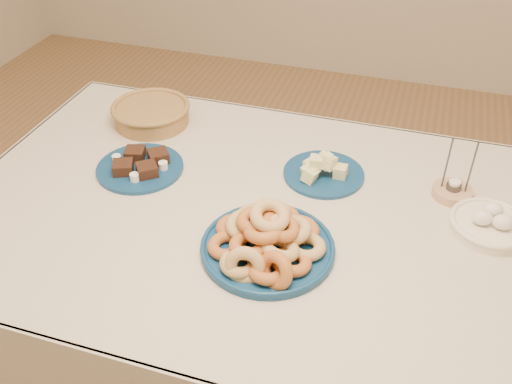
% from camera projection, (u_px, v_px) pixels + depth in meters
% --- Properties ---
extents(ground, '(5.00, 5.00, 0.00)m').
position_uv_depth(ground, '(260.00, 375.00, 2.01)').
color(ground, olive).
rests_on(ground, ground).
extents(dining_table, '(1.71, 1.11, 0.75)m').
position_uv_depth(dining_table, '(261.00, 239.00, 1.62)').
color(dining_table, brown).
rests_on(dining_table, ground).
extents(donut_platter, '(0.35, 0.35, 0.15)m').
position_uv_depth(donut_platter, '(267.00, 241.00, 1.40)').
color(donut_platter, navy).
rests_on(donut_platter, dining_table).
extents(melon_plate, '(0.31, 0.31, 0.08)m').
position_uv_depth(melon_plate, '(323.00, 170.00, 1.67)').
color(melon_plate, navy).
rests_on(melon_plate, dining_table).
extents(brownie_plate, '(0.32, 0.32, 0.05)m').
position_uv_depth(brownie_plate, '(140.00, 166.00, 1.70)').
color(brownie_plate, navy).
rests_on(brownie_plate, dining_table).
extents(wicker_basket, '(0.33, 0.33, 0.07)m').
position_uv_depth(wicker_basket, '(151.00, 113.00, 1.91)').
color(wicker_basket, brown).
rests_on(wicker_basket, dining_table).
extents(candle_holder, '(0.12, 0.12, 0.19)m').
position_uv_depth(candle_holder, '(453.00, 191.00, 1.60)').
color(candle_holder, tan).
rests_on(candle_holder, dining_table).
extents(egg_bowl, '(0.24, 0.24, 0.07)m').
position_uv_depth(egg_bowl, '(490.00, 224.00, 1.48)').
color(egg_bowl, silver).
rests_on(egg_bowl, dining_table).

